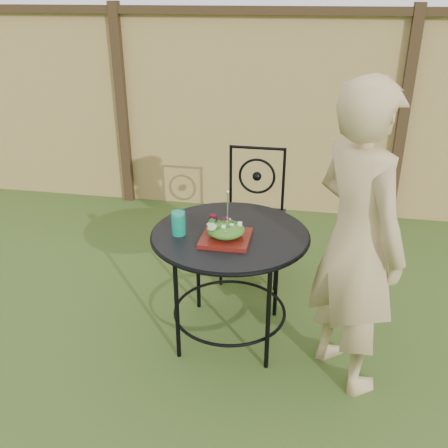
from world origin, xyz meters
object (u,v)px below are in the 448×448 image
(diner, at_px, (357,242))
(salad_plate, at_px, (226,238))
(patio_table, at_px, (230,253))
(patio_chair, at_px, (254,211))

(diner, relative_size, salad_plate, 6.17)
(diner, bearing_deg, patio_table, 36.18)
(patio_table, distance_m, diner, 0.76)
(patio_chair, height_order, diner, diner)
(patio_table, relative_size, diner, 0.55)
(patio_chair, relative_size, diner, 0.57)
(patio_chair, height_order, salad_plate, patio_chair)
(patio_table, bearing_deg, salad_plate, -94.31)
(patio_chair, distance_m, salad_plate, 0.96)
(patio_table, height_order, diner, diner)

